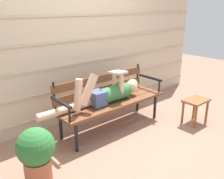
# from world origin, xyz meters

# --- Properties ---
(ground_plane) EXTENTS (12.00, 12.00, 0.00)m
(ground_plane) POSITION_xyz_m (0.00, 0.00, 0.00)
(ground_plane) COLOR #936B56
(house_siding) EXTENTS (5.36, 0.08, 2.17)m
(house_siding) POSITION_xyz_m (0.00, 0.83, 1.09)
(house_siding) COLOR beige
(house_siding) RESTS_ON ground
(park_bench) EXTENTS (1.72, 0.52, 0.83)m
(park_bench) POSITION_xyz_m (-0.00, 0.23, 0.47)
(park_bench) COLOR brown
(park_bench) RESTS_ON ground
(reclining_person) EXTENTS (1.64, 0.26, 0.51)m
(reclining_person) POSITION_xyz_m (-0.11, 0.16, 0.58)
(reclining_person) COLOR #33703D
(footstool) EXTENTS (0.40, 0.28, 0.39)m
(footstool) POSITION_xyz_m (1.10, -0.56, 0.30)
(footstool) COLOR brown
(footstool) RESTS_ON ground
(potted_plant) EXTENTS (0.39, 0.39, 0.62)m
(potted_plant) POSITION_xyz_m (-1.37, -0.27, 0.35)
(potted_plant) COLOR #AD5B3D
(potted_plant) RESTS_ON ground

